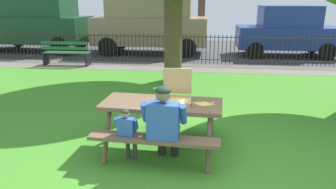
# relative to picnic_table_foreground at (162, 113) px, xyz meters

# --- Properties ---
(ground) EXTENTS (28.00, 11.59, 0.02)m
(ground) POSITION_rel_picnic_table_foreground_xyz_m (0.84, 1.03, -0.61)
(ground) COLOR #438C28
(cobblestone_walkway) EXTENTS (28.00, 1.40, 0.01)m
(cobblestone_walkway) POSITION_rel_picnic_table_foreground_xyz_m (0.84, 6.13, -0.60)
(cobblestone_walkway) COLOR slate
(street_asphalt) EXTENTS (28.00, 6.64, 0.01)m
(street_asphalt) POSITION_rel_picnic_table_foreground_xyz_m (0.84, 10.15, -0.60)
(street_asphalt) COLOR #424247
(picnic_table_foreground) EXTENTS (1.87, 1.57, 0.79)m
(picnic_table_foreground) POSITION_rel_picnic_table_foreground_xyz_m (0.00, 0.00, 0.00)
(picnic_table_foreground) COLOR brown
(picnic_table_foreground) RESTS_ON ground
(pizza_box_open) EXTENTS (0.46, 0.52, 0.49)m
(pizza_box_open) POSITION_rel_picnic_table_foreground_xyz_m (0.22, 0.08, 0.27)
(pizza_box_open) COLOR tan
(pizza_box_open) RESTS_ON picnic_table_foreground
(pizza_slice_on_table) EXTENTS (0.30, 0.22, 0.02)m
(pizza_slice_on_table) POSITION_rel_picnic_table_foreground_xyz_m (0.65, 0.00, 0.18)
(pizza_slice_on_table) COLOR #F9D057
(pizza_slice_on_table) RESTS_ON picnic_table_foreground
(adult_at_table) EXTENTS (0.62, 0.60, 1.19)m
(adult_at_table) POSITION_rel_picnic_table_foreground_xyz_m (0.11, -0.51, 0.06)
(adult_at_table) COLOR #242424
(adult_at_table) RESTS_ON ground
(child_at_table) EXTENTS (0.33, 0.32, 0.84)m
(child_at_table) POSITION_rel_picnic_table_foreground_xyz_m (-0.41, -0.51, -0.09)
(child_at_table) COLOR #3E3E3E
(child_at_table) RESTS_ON ground
(iron_fence_streetside) EXTENTS (18.31, 0.03, 1.04)m
(iron_fence_streetside) POSITION_rel_picnic_table_foreground_xyz_m (0.84, 6.83, -0.07)
(iron_fence_streetside) COLOR #2D2823
(iron_fence_streetside) RESTS_ON ground
(park_bench_left) EXTENTS (1.61, 0.49, 0.85)m
(park_bench_left) POSITION_rel_picnic_table_foreground_xyz_m (-4.20, 5.99, -0.18)
(park_bench_left) COLOR #245F35
(park_bench_left) RESTS_ON ground
(parked_car_left) EXTENTS (4.80, 2.28, 2.46)m
(parked_car_left) POSITION_rel_picnic_table_foreground_xyz_m (-6.86, 8.86, 0.71)
(parked_car_left) COLOR #1B4728
(parked_car_left) RESTS_ON ground
(parked_car_center) EXTENTS (4.71, 2.09, 2.46)m
(parked_car_center) POSITION_rel_picnic_table_foreground_xyz_m (-1.72, 8.86, 0.71)
(parked_car_center) COLOR #9C7D60
(parked_car_center) RESTS_ON ground
(parked_car_right) EXTENTS (3.94, 1.90, 1.98)m
(parked_car_right) POSITION_rel_picnic_table_foreground_xyz_m (3.82, 8.86, 0.41)
(parked_car_right) COLOR navy
(parked_car_right) RESTS_ON ground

